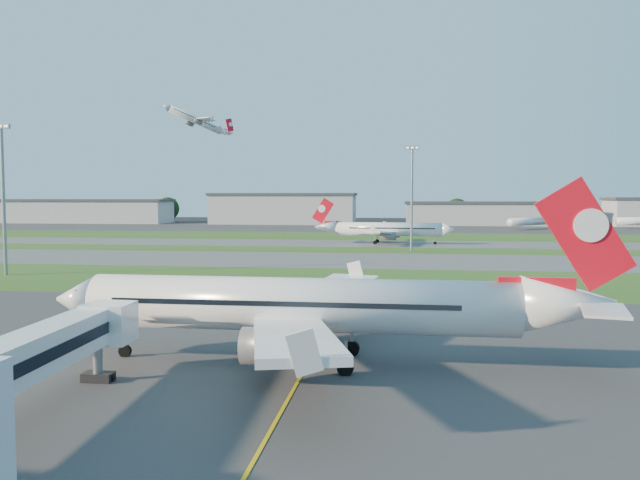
% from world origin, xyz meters
% --- Properties ---
extents(ground, '(700.00, 700.00, 0.00)m').
position_xyz_m(ground, '(0.00, 0.00, 0.00)').
color(ground, black).
rests_on(ground, ground).
extents(apron_near, '(300.00, 70.00, 0.01)m').
position_xyz_m(apron_near, '(0.00, 0.00, 0.01)').
color(apron_near, '#333335').
rests_on(apron_near, ground).
extents(grass_strip_a, '(300.00, 34.00, 0.01)m').
position_xyz_m(grass_strip_a, '(0.00, 52.00, 0.01)').
color(grass_strip_a, '#30521B').
rests_on(grass_strip_a, ground).
extents(taxiway_a, '(300.00, 32.00, 0.01)m').
position_xyz_m(taxiway_a, '(0.00, 85.00, 0.01)').
color(taxiway_a, '#515154').
rests_on(taxiway_a, ground).
extents(grass_strip_b, '(300.00, 18.00, 0.01)m').
position_xyz_m(grass_strip_b, '(0.00, 110.00, 0.01)').
color(grass_strip_b, '#30521B').
rests_on(grass_strip_b, ground).
extents(taxiway_b, '(300.00, 26.00, 0.01)m').
position_xyz_m(taxiway_b, '(0.00, 132.00, 0.01)').
color(taxiway_b, '#515154').
rests_on(taxiway_b, ground).
extents(grass_strip_c, '(300.00, 40.00, 0.01)m').
position_xyz_m(grass_strip_c, '(0.00, 165.00, 0.01)').
color(grass_strip_c, '#30521B').
rests_on(grass_strip_c, ground).
extents(apron_far, '(400.00, 80.00, 0.01)m').
position_xyz_m(apron_far, '(0.00, 225.00, 0.01)').
color(apron_far, '#333335').
rests_on(apron_far, ground).
extents(yellow_line, '(0.25, 60.00, 0.02)m').
position_xyz_m(yellow_line, '(5.00, 0.00, 0.00)').
color(yellow_line, gold).
rests_on(yellow_line, ground).
extents(airliner_parked, '(42.80, 36.35, 13.37)m').
position_xyz_m(airliner_parked, '(4.70, 2.39, 4.69)').
color(airliner_parked, white).
rests_on(airliner_parked, ground).
extents(airliner_taxiing, '(37.62, 31.82, 11.74)m').
position_xyz_m(airliner_taxiing, '(8.59, 132.03, 4.12)').
color(airliner_taxiing, white).
rests_on(airliner_taxiing, ground).
extents(airliner_departing, '(25.49, 22.65, 10.04)m').
position_xyz_m(airliner_departing, '(-79.77, 227.90, 47.95)').
color(airliner_departing, white).
extents(mini_jet_near, '(20.75, 22.13, 9.48)m').
position_xyz_m(mini_jet_near, '(64.54, 218.28, 3.28)').
color(mini_jet_near, white).
rests_on(mini_jet_near, ground).
extents(light_mast_west, '(3.20, 0.70, 25.80)m').
position_xyz_m(light_mast_west, '(-55.00, 52.00, 14.81)').
color(light_mast_west, gray).
rests_on(light_mast_west, ground).
extents(light_mast_centre, '(3.20, 0.70, 25.80)m').
position_xyz_m(light_mast_centre, '(15.00, 108.00, 14.81)').
color(light_mast_centre, gray).
rests_on(light_mast_centre, ground).
extents(hangar_far_west, '(91.80, 23.00, 12.20)m').
position_xyz_m(hangar_far_west, '(-150.00, 255.00, 6.14)').
color(hangar_far_west, '#919498').
rests_on(hangar_far_west, ground).
extents(hangar_west, '(71.40, 23.00, 15.20)m').
position_xyz_m(hangar_west, '(-45.00, 255.00, 7.64)').
color(hangar_west, '#919498').
rests_on(hangar_west, ground).
extents(hangar_east, '(81.60, 23.00, 11.20)m').
position_xyz_m(hangar_east, '(55.00, 255.00, 5.64)').
color(hangar_east, '#919498').
rests_on(hangar_east, ground).
extents(tree_far_west, '(11.00, 11.00, 12.00)m').
position_xyz_m(tree_far_west, '(-190.00, 268.00, 6.49)').
color(tree_far_west, black).
rests_on(tree_far_west, ground).
extents(tree_west, '(12.10, 12.10, 13.20)m').
position_xyz_m(tree_west, '(-110.00, 270.00, 7.14)').
color(tree_west, black).
rests_on(tree_west, ground).
extents(tree_mid_west, '(9.90, 9.90, 10.80)m').
position_xyz_m(tree_mid_west, '(-20.00, 266.00, 5.84)').
color(tree_mid_west, black).
rests_on(tree_mid_west, ground).
extents(tree_mid_east, '(11.55, 11.55, 12.60)m').
position_xyz_m(tree_mid_east, '(40.00, 269.00, 6.81)').
color(tree_mid_east, black).
rests_on(tree_mid_east, ground).
extents(tree_east, '(10.45, 10.45, 11.40)m').
position_xyz_m(tree_east, '(115.00, 267.00, 6.16)').
color(tree_east, black).
rests_on(tree_east, ground).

